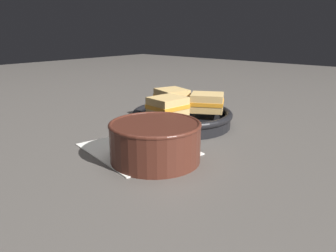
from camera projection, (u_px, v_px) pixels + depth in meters
The scene contains 8 objects.
ground_plane at pixel (140, 145), 0.73m from camera, with size 4.00×4.00×0.00m, color #56514C.
napkin at pixel (137, 149), 0.70m from camera, with size 0.25×0.23×0.00m.
soup_bowl at pixel (155, 139), 0.63m from camera, with size 0.18×0.18×0.08m.
spoon at pixel (149, 146), 0.70m from camera, with size 0.16×0.03×0.01m.
skillet at pixel (182, 118), 0.87m from camera, with size 0.27×0.27×0.04m.
sandwich_near_left at pixel (168, 106), 0.81m from camera, with size 0.08×0.09×0.05m.
sandwich_near_right at pixel (207, 102), 0.85m from camera, with size 0.11×0.11×0.05m.
sandwich_far_left at pixel (172, 97), 0.92m from camera, with size 0.10×0.10×0.05m.
Camera 1 is at (0.50, -0.48, 0.25)m, focal length 35.00 mm.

